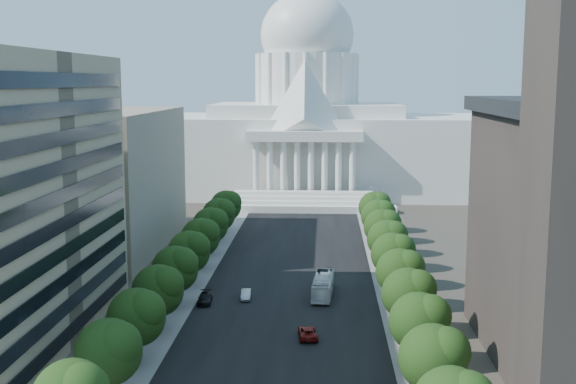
% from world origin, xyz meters
% --- Properties ---
extents(road_asphalt, '(30.00, 260.00, 0.01)m').
position_xyz_m(road_asphalt, '(0.00, 90.00, 0.00)').
color(road_asphalt, black).
rests_on(road_asphalt, ground).
extents(sidewalk_left, '(8.00, 260.00, 0.02)m').
position_xyz_m(sidewalk_left, '(-19.00, 90.00, 0.00)').
color(sidewalk_left, gray).
rests_on(sidewalk_left, ground).
extents(sidewalk_right, '(8.00, 260.00, 0.02)m').
position_xyz_m(sidewalk_right, '(19.00, 90.00, 0.00)').
color(sidewalk_right, gray).
rests_on(sidewalk_right, ground).
extents(capitol, '(120.00, 56.00, 73.00)m').
position_xyz_m(capitol, '(0.00, 184.89, 20.01)').
color(capitol, white).
rests_on(capitol, ground).
extents(office_block_left_far, '(38.00, 52.00, 30.00)m').
position_xyz_m(office_block_left_far, '(-48.00, 100.00, 15.00)').
color(office_block_left_far, gray).
rests_on(office_block_left_far, ground).
extents(tree_l_b, '(7.79, 7.60, 9.97)m').
position_xyz_m(tree_l_b, '(-17.66, 23.81, 6.45)').
color(tree_l_b, '#33261C').
rests_on(tree_l_b, ground).
extents(tree_l_c, '(7.79, 7.60, 9.97)m').
position_xyz_m(tree_l_c, '(-17.66, 35.81, 6.45)').
color(tree_l_c, '#33261C').
rests_on(tree_l_c, ground).
extents(tree_l_d, '(7.79, 7.60, 9.97)m').
position_xyz_m(tree_l_d, '(-17.66, 47.81, 6.45)').
color(tree_l_d, '#33261C').
rests_on(tree_l_d, ground).
extents(tree_l_e, '(7.79, 7.60, 9.97)m').
position_xyz_m(tree_l_e, '(-17.66, 59.81, 6.45)').
color(tree_l_e, '#33261C').
rests_on(tree_l_e, ground).
extents(tree_l_f, '(7.79, 7.60, 9.97)m').
position_xyz_m(tree_l_f, '(-17.66, 71.81, 6.45)').
color(tree_l_f, '#33261C').
rests_on(tree_l_f, ground).
extents(tree_l_g, '(7.79, 7.60, 9.97)m').
position_xyz_m(tree_l_g, '(-17.66, 83.81, 6.45)').
color(tree_l_g, '#33261C').
rests_on(tree_l_g, ground).
extents(tree_l_h, '(7.79, 7.60, 9.97)m').
position_xyz_m(tree_l_h, '(-17.66, 95.81, 6.45)').
color(tree_l_h, '#33261C').
rests_on(tree_l_h, ground).
extents(tree_l_i, '(7.79, 7.60, 9.97)m').
position_xyz_m(tree_l_i, '(-17.66, 107.81, 6.45)').
color(tree_l_i, '#33261C').
rests_on(tree_l_i, ground).
extents(tree_l_j, '(7.79, 7.60, 9.97)m').
position_xyz_m(tree_l_j, '(-17.66, 119.81, 6.45)').
color(tree_l_j, '#33261C').
rests_on(tree_l_j, ground).
extents(tree_r_b, '(7.79, 7.60, 9.97)m').
position_xyz_m(tree_r_b, '(18.34, 23.81, 6.45)').
color(tree_r_b, '#33261C').
rests_on(tree_r_b, ground).
extents(tree_r_c, '(7.79, 7.60, 9.97)m').
position_xyz_m(tree_r_c, '(18.34, 35.81, 6.45)').
color(tree_r_c, '#33261C').
rests_on(tree_r_c, ground).
extents(tree_r_d, '(7.79, 7.60, 9.97)m').
position_xyz_m(tree_r_d, '(18.34, 47.81, 6.45)').
color(tree_r_d, '#33261C').
rests_on(tree_r_d, ground).
extents(tree_r_e, '(7.79, 7.60, 9.97)m').
position_xyz_m(tree_r_e, '(18.34, 59.81, 6.45)').
color(tree_r_e, '#33261C').
rests_on(tree_r_e, ground).
extents(tree_r_f, '(7.79, 7.60, 9.97)m').
position_xyz_m(tree_r_f, '(18.34, 71.81, 6.45)').
color(tree_r_f, '#33261C').
rests_on(tree_r_f, ground).
extents(tree_r_g, '(7.79, 7.60, 9.97)m').
position_xyz_m(tree_r_g, '(18.34, 83.81, 6.45)').
color(tree_r_g, '#33261C').
rests_on(tree_r_g, ground).
extents(tree_r_h, '(7.79, 7.60, 9.97)m').
position_xyz_m(tree_r_h, '(18.34, 95.81, 6.45)').
color(tree_r_h, '#33261C').
rests_on(tree_r_h, ground).
extents(tree_r_i, '(7.79, 7.60, 9.97)m').
position_xyz_m(tree_r_i, '(18.34, 107.81, 6.45)').
color(tree_r_i, '#33261C').
rests_on(tree_r_i, ground).
extents(tree_r_j, '(7.79, 7.60, 9.97)m').
position_xyz_m(tree_r_j, '(18.34, 119.81, 6.45)').
color(tree_r_j, '#33261C').
rests_on(tree_r_j, ground).
extents(streetlight_b, '(2.61, 0.44, 9.00)m').
position_xyz_m(streetlight_b, '(19.90, 35.00, 5.82)').
color(streetlight_b, gray).
rests_on(streetlight_b, ground).
extents(streetlight_c, '(2.61, 0.44, 9.00)m').
position_xyz_m(streetlight_c, '(19.90, 60.00, 5.82)').
color(streetlight_c, gray).
rests_on(streetlight_c, ground).
extents(streetlight_d, '(2.61, 0.44, 9.00)m').
position_xyz_m(streetlight_d, '(19.90, 85.00, 5.82)').
color(streetlight_d, gray).
rests_on(streetlight_d, ground).
extents(streetlight_e, '(2.61, 0.44, 9.00)m').
position_xyz_m(streetlight_e, '(19.90, 110.00, 5.82)').
color(streetlight_e, gray).
rests_on(streetlight_e, ground).
extents(streetlight_f, '(2.61, 0.44, 9.00)m').
position_xyz_m(streetlight_f, '(19.90, 135.00, 5.82)').
color(streetlight_f, gray).
rests_on(streetlight_f, ground).
extents(car_silver, '(1.85, 4.67, 1.51)m').
position_xyz_m(car_silver, '(-7.00, 64.46, 0.76)').
color(car_silver, '#ACAEB4').
rests_on(car_silver, ground).
extents(car_red, '(3.13, 5.87, 1.57)m').
position_xyz_m(car_red, '(3.82, 46.38, 0.79)').
color(car_red, maroon).
rests_on(car_red, ground).
extents(car_dark_b, '(2.63, 5.66, 1.60)m').
position_xyz_m(car_dark_b, '(-13.50, 61.77, 0.80)').
color(car_dark_b, black).
rests_on(car_dark_b, ground).
extents(city_bus, '(3.92, 13.10, 3.60)m').
position_xyz_m(city_bus, '(5.90, 67.06, 1.80)').
color(city_bus, silver).
rests_on(city_bus, ground).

